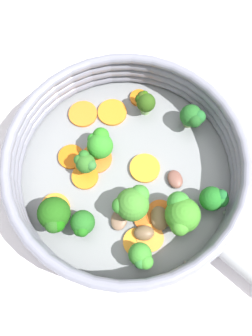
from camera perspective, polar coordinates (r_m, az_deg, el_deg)
name	(u,v)px	position (r m, az deg, el deg)	size (l,w,h in m)	color
ground_plane	(126,175)	(0.50, 0.00, -1.14)	(4.00, 4.00, 0.00)	white
skillet	(126,173)	(0.49, 0.00, -0.87)	(0.32, 0.32, 0.01)	gray
skillet_rim_wall	(126,164)	(0.46, 0.00, 0.65)	(0.34, 0.34, 0.06)	slate
skillet_rivet_left	(187,263)	(0.46, 10.53, -15.99)	(0.01, 0.01, 0.01)	gray
skillet_rivet_right	(226,213)	(0.48, 17.04, -7.49)	(0.01, 0.01, 0.01)	gray
carrot_slice_0	(55,208)	(0.48, -12.23, -6.76)	(0.04, 0.04, 0.01)	orange
carrot_slice_1	(150,238)	(0.46, 4.20, -12.06)	(0.04, 0.04, 0.01)	orange
carrot_slice_2	(85,179)	(0.48, -7.09, -1.95)	(0.04, 0.04, 0.01)	orange
carrot_slice_3	(112,112)	(0.52, -2.41, 9.66)	(0.05, 0.05, 0.00)	orange
carrot_slice_4	(71,157)	(0.50, -9.52, 1.94)	(0.04, 0.04, 0.00)	orange
carrot_slice_5	(140,242)	(0.46, 2.52, -12.68)	(0.04, 0.04, 0.00)	orange
carrot_slice_6	(139,98)	(0.54, 2.27, 12.12)	(0.03, 0.03, 0.01)	orange
carrot_slice_7	(83,114)	(0.53, -7.50, 9.32)	(0.04, 0.04, 0.00)	orange
carrot_slice_8	(145,167)	(0.48, 3.27, 0.11)	(0.04, 0.04, 0.01)	orange
carrot_slice_9	(96,158)	(0.49, -5.20, 1.68)	(0.05, 0.05, 0.00)	orange
carrot_slice_10	(144,220)	(0.46, 3.15, -8.96)	(0.03, 0.03, 0.00)	orange
carrot_slice_11	(160,214)	(0.47, 5.99, -7.94)	(0.04, 0.04, 0.00)	#D75E18
broccoli_floret_0	(181,214)	(0.44, 9.64, -7.87)	(0.06, 0.05, 0.05)	#6E984C
broccoli_floret_1	(100,144)	(0.48, -4.59, 4.24)	(0.04, 0.04, 0.04)	olive
broccoli_floret_2	(192,117)	(0.50, 11.49, 8.72)	(0.04, 0.04, 0.04)	#6B8A4F
broccoli_floret_3	(54,216)	(0.45, -12.37, -8.10)	(0.05, 0.04, 0.05)	#7BA56E
broccoli_floret_4	(214,199)	(0.46, 15.08, -5.18)	(0.03, 0.04, 0.04)	#8DB75F
broccoli_floret_5	(142,257)	(0.43, 2.86, -15.23)	(0.04, 0.03, 0.04)	#82AE63
broccoli_floret_6	(85,163)	(0.47, -7.07, 0.92)	(0.03, 0.03, 0.04)	#7E9856
broccoli_floret_7	(83,224)	(0.44, -7.58, -9.65)	(0.04, 0.03, 0.04)	#73A85C
broccoli_floret_8	(132,203)	(0.44, 1.08, -6.15)	(0.05, 0.05, 0.05)	#86A662
broccoli_floret_9	(145,102)	(0.51, 3.30, 11.45)	(0.03, 0.03, 0.04)	#86B261
mushroom_piece_0	(175,179)	(0.48, 8.55, -1.93)	(0.03, 0.02, 0.01)	brown
mushroom_piece_1	(144,233)	(0.46, 3.15, -11.22)	(0.03, 0.02, 0.01)	brown
mushroom_piece_2	(119,220)	(0.46, -1.20, -8.97)	(0.03, 0.02, 0.01)	#7E5E49
mushroom_piece_3	(160,218)	(0.46, 5.87, -8.68)	(0.03, 0.03, 0.01)	brown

